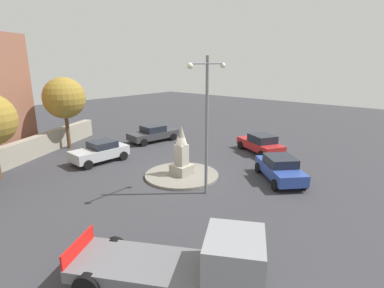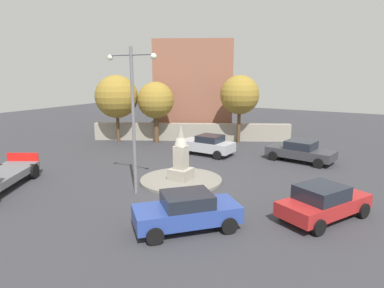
{
  "view_description": "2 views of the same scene",
  "coord_description": "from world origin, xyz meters",
  "px_view_note": "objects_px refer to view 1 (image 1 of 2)",
  "views": [
    {
      "loc": [
        12.99,
        11.9,
        6.82
      ],
      "look_at": [
        -0.61,
        0.32,
        2.0
      ],
      "focal_mm": 28.37,
      "sensor_mm": 36.0,
      "label": 1
    },
    {
      "loc": [
        -9.6,
        15.46,
        6.01
      ],
      "look_at": [
        -0.52,
        -0.32,
        2.13
      ],
      "focal_mm": 31.96,
      "sensor_mm": 36.0,
      "label": 2
    }
  ],
  "objects_px": {
    "car_blue_near_island": "(280,168)",
    "tree_mid_cluster": "(64,98)",
    "car_dark_grey_passing": "(153,133)",
    "streetlamp": "(207,113)",
    "monument": "(182,154)",
    "car_silver_parked_left": "(100,151)",
    "car_red_far_side": "(261,143)",
    "truck_grey_approaching": "(193,264)"
  },
  "relations": [
    {
      "from": "monument",
      "to": "car_silver_parked_left",
      "type": "relative_size",
      "value": 0.77
    },
    {
      "from": "car_red_far_side",
      "to": "tree_mid_cluster",
      "type": "bearing_deg",
      "value": -54.7
    },
    {
      "from": "monument",
      "to": "truck_grey_approaching",
      "type": "height_order",
      "value": "monument"
    },
    {
      "from": "streetlamp",
      "to": "car_red_far_side",
      "type": "bearing_deg",
      "value": -170.77
    },
    {
      "from": "streetlamp",
      "to": "tree_mid_cluster",
      "type": "relative_size",
      "value": 1.25
    },
    {
      "from": "monument",
      "to": "car_red_far_side",
      "type": "bearing_deg",
      "value": 170.63
    },
    {
      "from": "car_blue_near_island",
      "to": "car_dark_grey_passing",
      "type": "bearing_deg",
      "value": -96.57
    },
    {
      "from": "car_red_far_side",
      "to": "truck_grey_approaching",
      "type": "xyz_separation_m",
      "value": [
        14.65,
        5.55,
        0.19
      ]
    },
    {
      "from": "streetlamp",
      "to": "truck_grey_approaching",
      "type": "distance_m",
      "value": 8.0
    },
    {
      "from": "streetlamp",
      "to": "tree_mid_cluster",
      "type": "distance_m",
      "value": 14.05
    },
    {
      "from": "streetlamp",
      "to": "truck_grey_approaching",
      "type": "xyz_separation_m",
      "value": [
        5.94,
        4.13,
        -3.41
      ]
    },
    {
      "from": "streetlamp",
      "to": "car_red_far_side",
      "type": "relative_size",
      "value": 1.6
    },
    {
      "from": "car_blue_near_island",
      "to": "car_dark_grey_passing",
      "type": "relative_size",
      "value": 0.89
    },
    {
      "from": "streetlamp",
      "to": "truck_grey_approaching",
      "type": "height_order",
      "value": "streetlamp"
    },
    {
      "from": "monument",
      "to": "car_red_far_side",
      "type": "distance_m",
      "value": 7.82
    },
    {
      "from": "monument",
      "to": "car_red_far_side",
      "type": "height_order",
      "value": "monument"
    },
    {
      "from": "streetlamp",
      "to": "car_silver_parked_left",
      "type": "distance_m",
      "value": 9.69
    },
    {
      "from": "car_silver_parked_left",
      "to": "car_blue_near_island",
      "type": "bearing_deg",
      "value": 113.67
    },
    {
      "from": "car_dark_grey_passing",
      "to": "car_silver_parked_left",
      "type": "height_order",
      "value": "car_silver_parked_left"
    },
    {
      "from": "monument",
      "to": "car_blue_near_island",
      "type": "bearing_deg",
      "value": 123.94
    },
    {
      "from": "truck_grey_approaching",
      "to": "tree_mid_cluster",
      "type": "bearing_deg",
      "value": -107.45
    },
    {
      "from": "car_dark_grey_passing",
      "to": "car_silver_parked_left",
      "type": "relative_size",
      "value": 1.16
    },
    {
      "from": "car_red_far_side",
      "to": "truck_grey_approaching",
      "type": "relative_size",
      "value": 0.73
    },
    {
      "from": "truck_grey_approaching",
      "to": "car_blue_near_island",
      "type": "bearing_deg",
      "value": -169.31
    },
    {
      "from": "streetlamp",
      "to": "car_red_far_side",
      "type": "height_order",
      "value": "streetlamp"
    },
    {
      "from": "streetlamp",
      "to": "car_dark_grey_passing",
      "type": "relative_size",
      "value": 1.54
    },
    {
      "from": "streetlamp",
      "to": "car_red_far_side",
      "type": "distance_m",
      "value": 9.53
    },
    {
      "from": "monument",
      "to": "car_silver_parked_left",
      "type": "distance_m",
      "value": 6.54
    },
    {
      "from": "car_blue_near_island",
      "to": "tree_mid_cluster",
      "type": "bearing_deg",
      "value": -74.38
    },
    {
      "from": "car_red_far_side",
      "to": "truck_grey_approaching",
      "type": "distance_m",
      "value": 15.67
    },
    {
      "from": "streetlamp",
      "to": "car_silver_parked_left",
      "type": "height_order",
      "value": "streetlamp"
    },
    {
      "from": "car_red_far_side",
      "to": "truck_grey_approaching",
      "type": "height_order",
      "value": "truck_grey_approaching"
    },
    {
      "from": "monument",
      "to": "truck_grey_approaching",
      "type": "relative_size",
      "value": 0.5
    },
    {
      "from": "streetlamp",
      "to": "truck_grey_approaching",
      "type": "bearing_deg",
      "value": 34.82
    },
    {
      "from": "streetlamp",
      "to": "car_blue_near_island",
      "type": "bearing_deg",
      "value": 152.96
    },
    {
      "from": "monument",
      "to": "car_red_far_side",
      "type": "relative_size",
      "value": 0.68
    },
    {
      "from": "streetlamp",
      "to": "tree_mid_cluster",
      "type": "xyz_separation_m",
      "value": [
        0.23,
        -14.04,
        -0.26
      ]
    },
    {
      "from": "streetlamp",
      "to": "car_blue_near_island",
      "type": "height_order",
      "value": "streetlamp"
    },
    {
      "from": "monument",
      "to": "car_blue_near_island",
      "type": "xyz_separation_m",
      "value": [
        -3.29,
        4.88,
        -0.66
      ]
    },
    {
      "from": "car_blue_near_island",
      "to": "car_silver_parked_left",
      "type": "bearing_deg",
      "value": -66.33
    },
    {
      "from": "monument",
      "to": "streetlamp",
      "type": "distance_m",
      "value": 4.11
    },
    {
      "from": "monument",
      "to": "car_blue_near_island",
      "type": "distance_m",
      "value": 5.92
    }
  ]
}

